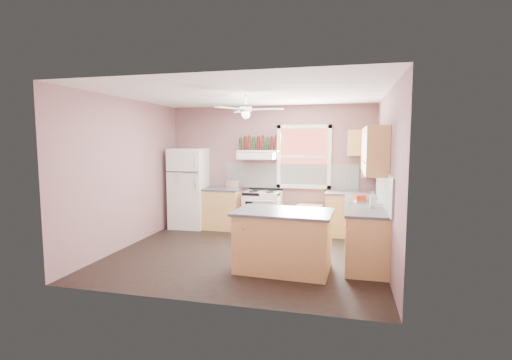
% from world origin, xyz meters
% --- Properties ---
extents(floor, '(4.50, 4.50, 0.00)m').
position_xyz_m(floor, '(0.00, 0.00, 0.00)').
color(floor, black).
rests_on(floor, ground).
extents(ceiling, '(4.50, 4.50, 0.00)m').
position_xyz_m(ceiling, '(0.00, 0.00, 2.70)').
color(ceiling, white).
rests_on(ceiling, ground).
extents(wall_back, '(4.50, 0.05, 2.70)m').
position_xyz_m(wall_back, '(0.00, 2.02, 1.35)').
color(wall_back, '#825B5D').
rests_on(wall_back, ground).
extents(wall_right, '(0.05, 4.00, 2.70)m').
position_xyz_m(wall_right, '(2.27, 0.00, 1.35)').
color(wall_right, '#825B5D').
rests_on(wall_right, ground).
extents(wall_left, '(0.05, 4.00, 2.70)m').
position_xyz_m(wall_left, '(-2.27, 0.00, 1.35)').
color(wall_left, '#825B5D').
rests_on(wall_left, ground).
extents(backsplash_back, '(2.90, 0.03, 0.55)m').
position_xyz_m(backsplash_back, '(0.45, 1.99, 1.18)').
color(backsplash_back, white).
rests_on(backsplash_back, wall_back).
extents(backsplash_right, '(0.03, 2.60, 0.55)m').
position_xyz_m(backsplash_right, '(2.23, 0.30, 1.18)').
color(backsplash_right, white).
rests_on(backsplash_right, wall_right).
extents(window_view, '(1.00, 0.02, 1.20)m').
position_xyz_m(window_view, '(0.75, 1.98, 1.60)').
color(window_view, brown).
rests_on(window_view, wall_back).
extents(window_frame, '(1.16, 0.07, 1.36)m').
position_xyz_m(window_frame, '(0.75, 1.96, 1.60)').
color(window_frame, white).
rests_on(window_frame, wall_back).
extents(refrigerator, '(0.78, 0.76, 1.77)m').
position_xyz_m(refrigerator, '(-1.78, 1.66, 0.89)').
color(refrigerator, white).
rests_on(refrigerator, floor).
extents(base_cabinet_left, '(0.90, 0.60, 0.86)m').
position_xyz_m(base_cabinet_left, '(-1.06, 1.70, 0.43)').
color(base_cabinet_left, tan).
rests_on(base_cabinet_left, floor).
extents(counter_left, '(0.92, 0.62, 0.04)m').
position_xyz_m(counter_left, '(-1.06, 1.70, 0.88)').
color(counter_left, '#444447').
rests_on(counter_left, base_cabinet_left).
extents(toaster, '(0.32, 0.25, 0.18)m').
position_xyz_m(toaster, '(-0.79, 1.73, 0.99)').
color(toaster, silver).
rests_on(toaster, counter_left).
extents(stove, '(0.78, 0.66, 0.86)m').
position_xyz_m(stove, '(-0.09, 1.70, 0.43)').
color(stove, white).
rests_on(stove, floor).
extents(range_hood, '(0.78, 0.50, 0.14)m').
position_xyz_m(range_hood, '(-0.23, 1.75, 1.62)').
color(range_hood, white).
rests_on(range_hood, wall_back).
extents(bottle_shelf, '(0.90, 0.26, 0.03)m').
position_xyz_m(bottle_shelf, '(-0.23, 1.87, 1.72)').
color(bottle_shelf, white).
rests_on(bottle_shelf, range_hood).
extents(cart, '(0.57, 0.42, 0.53)m').
position_xyz_m(cart, '(0.92, 1.75, 0.27)').
color(cart, tan).
rests_on(cart, floor).
extents(base_cabinet_corner, '(1.00, 0.60, 0.86)m').
position_xyz_m(base_cabinet_corner, '(1.75, 1.70, 0.43)').
color(base_cabinet_corner, tan).
rests_on(base_cabinet_corner, floor).
extents(base_cabinet_right, '(0.60, 2.20, 0.86)m').
position_xyz_m(base_cabinet_right, '(1.95, 0.30, 0.43)').
color(base_cabinet_right, tan).
rests_on(base_cabinet_right, floor).
extents(counter_corner, '(1.02, 0.62, 0.04)m').
position_xyz_m(counter_corner, '(1.75, 1.70, 0.88)').
color(counter_corner, '#444447').
rests_on(counter_corner, base_cabinet_corner).
extents(counter_right, '(0.62, 2.22, 0.04)m').
position_xyz_m(counter_right, '(1.94, 0.30, 0.88)').
color(counter_right, '#444447').
rests_on(counter_right, base_cabinet_right).
extents(sink, '(0.55, 0.45, 0.03)m').
position_xyz_m(sink, '(1.94, 0.50, 0.90)').
color(sink, silver).
rests_on(sink, counter_right).
extents(faucet, '(0.03, 0.03, 0.14)m').
position_xyz_m(faucet, '(2.10, 0.50, 0.97)').
color(faucet, silver).
rests_on(faucet, sink).
extents(upper_cabinet_right, '(0.33, 1.80, 0.76)m').
position_xyz_m(upper_cabinet_right, '(2.08, 0.50, 1.78)').
color(upper_cabinet_right, tan).
rests_on(upper_cabinet_right, wall_right).
extents(upper_cabinet_corner, '(0.60, 0.33, 0.52)m').
position_xyz_m(upper_cabinet_corner, '(1.95, 1.83, 1.90)').
color(upper_cabinet_corner, tan).
rests_on(upper_cabinet_corner, wall_back).
extents(paper_towel, '(0.26, 0.12, 0.12)m').
position_xyz_m(paper_towel, '(2.07, 1.86, 1.25)').
color(paper_towel, white).
rests_on(paper_towel, wall_back).
extents(island, '(1.39, 0.92, 0.86)m').
position_xyz_m(island, '(0.75, -0.63, 0.43)').
color(island, tan).
rests_on(island, floor).
extents(island_top, '(1.48, 1.01, 0.04)m').
position_xyz_m(island_top, '(0.75, -0.63, 0.88)').
color(island_top, '#444447').
rests_on(island_top, island).
extents(ceiling_fan_hub, '(0.20, 0.20, 0.08)m').
position_xyz_m(ceiling_fan_hub, '(0.00, 0.00, 2.45)').
color(ceiling_fan_hub, white).
rests_on(ceiling_fan_hub, ceiling).
extents(soap_bottle, '(0.12, 0.13, 0.26)m').
position_xyz_m(soap_bottle, '(2.04, -0.07, 1.03)').
color(soap_bottle, silver).
rests_on(soap_bottle, counter_right).
extents(red_caddy, '(0.21, 0.18, 0.10)m').
position_xyz_m(red_caddy, '(1.88, 0.62, 0.95)').
color(red_caddy, '#B7300F').
rests_on(red_caddy, counter_right).
extents(wine_bottles, '(0.86, 0.06, 0.31)m').
position_xyz_m(wine_bottles, '(-0.23, 1.87, 1.88)').
color(wine_bottles, '#143819').
rests_on(wine_bottles, bottle_shelf).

